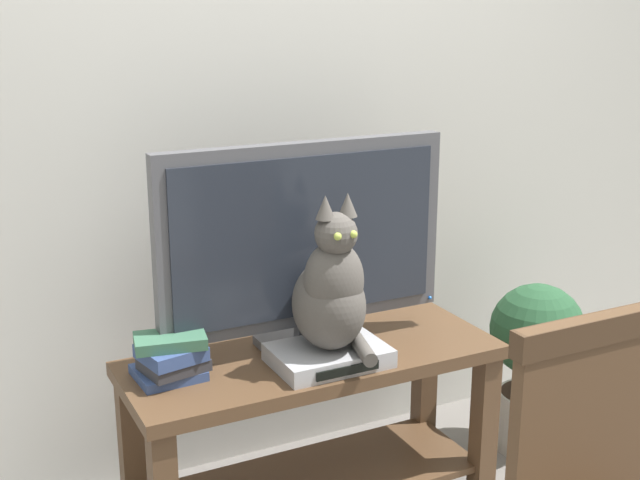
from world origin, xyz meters
name	(u,v)px	position (x,y,z in m)	size (l,w,h in m)	color
back_wall	(263,72)	(0.00, 0.95, 1.40)	(7.00, 0.12, 2.80)	beige
tv_stand	(313,406)	(-0.05, 0.46, 0.37)	(1.21, 0.46, 0.56)	#513823
tv	(305,241)	(-0.05, 0.52, 0.91)	(0.96, 0.20, 0.67)	#4C4C51
media_box	(329,355)	(-0.04, 0.37, 0.58)	(0.35, 0.25, 0.06)	#ADADB2
cat	(331,291)	(-0.04, 0.36, 0.80)	(0.22, 0.32, 0.49)	#514C47
book_stack	(171,357)	(-0.50, 0.49, 0.62)	(0.23, 0.20, 0.14)	#33477A
potted_plant	(535,355)	(0.86, 0.45, 0.38)	(0.35, 0.35, 0.65)	beige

